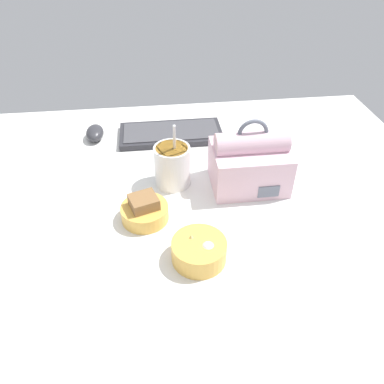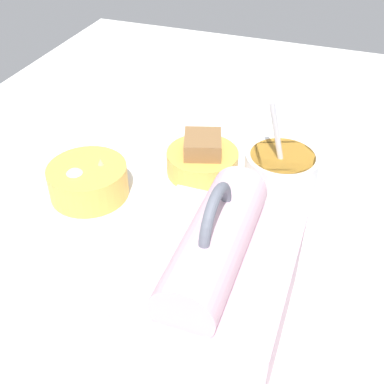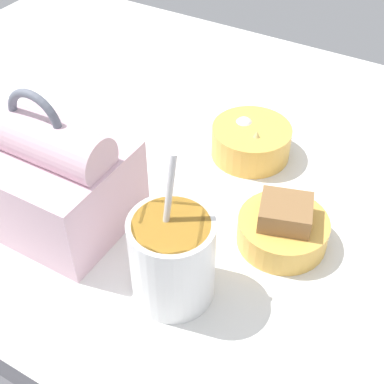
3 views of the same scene
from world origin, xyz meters
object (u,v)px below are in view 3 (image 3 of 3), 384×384
bento_bowl_sandwich (283,228)px  bento_bowl_snacks (251,141)px  lunch_bag (49,176)px  soup_cup (172,257)px

bento_bowl_sandwich → bento_bowl_snacks: (10.91, -13.80, 0.12)cm
lunch_bag → bento_bowl_sandwich: (-27.17, -10.41, -4.32)cm
soup_cup → bento_bowl_snacks: (3.27, -26.93, -3.17)cm
soup_cup → bento_bowl_snacks: bearing=-83.1°
lunch_bag → bento_bowl_sandwich: bearing=-159.0°
bento_bowl_sandwich → bento_bowl_snacks: bearing=-51.7°
soup_cup → bento_bowl_snacks: soup_cup is taller
lunch_bag → bento_bowl_snacks: (-16.26, -24.21, -4.19)cm
lunch_bag → soup_cup: size_ratio=1.04×
soup_cup → bento_bowl_snacks: 27.32cm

